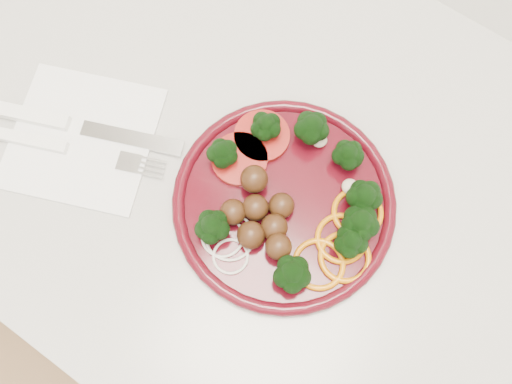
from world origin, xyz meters
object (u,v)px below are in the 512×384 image
Objects in this scene: napkin at (82,138)px; fork at (52,145)px; plate at (289,200)px; knife at (63,123)px.

fork is (-0.02, -0.03, 0.01)m from napkin.
napkin is (-0.24, -0.07, -0.01)m from plate.
plate reaches higher than knife.
fork is at bearing -159.26° from plate.
fork is (-0.26, -0.10, -0.01)m from plate.
plate is 0.27m from knife.
plate reaches higher than fork.
knife is 1.13× the size of fork.
plate is 1.53× the size of napkin.
plate reaches higher than napkin.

